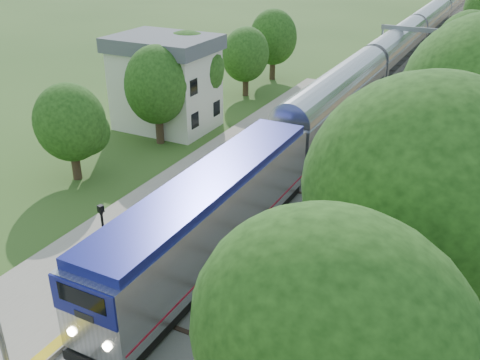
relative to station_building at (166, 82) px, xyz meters
The scene contains 9 objects.
trackbed 34.24m from the station_building, 61.93° to the left, with size 9.50×170.00×0.28m.
platform 16.99m from the station_building, 57.86° to the right, with size 6.40×68.00×0.38m, color gray.
yellow_stripe 18.58m from the station_building, 50.24° to the right, with size 0.55×68.00×0.01m, color gold.
station_building is the anchor object (origin of this frame).
signal_gantry 29.94m from the station_building, 56.62° to the left, with size 8.40×0.38×6.20m.
trees_behind_platform 9.76m from the station_building, 73.13° to the right, with size 7.82×53.32×7.21m.
train 29.54m from the station_building, 61.66° to the left, with size 3.18×105.59×4.67m.
lamppost_far 23.02m from the station_building, 63.12° to the right, with size 0.39×0.39×3.98m.
signal_farside 21.09m from the station_building, 16.66° to the right, with size 0.31×0.25×5.63m.
Camera 1 is at (12.58, -7.25, 16.48)m, focal length 40.00 mm.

